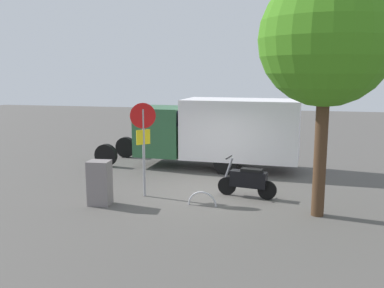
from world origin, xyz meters
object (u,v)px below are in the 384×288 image
at_px(bike_rack_hoop, 202,206).
at_px(box_truck_near, 216,129).
at_px(motorcycle, 248,180).
at_px(street_tree, 326,40).
at_px(utility_cabinet, 100,183).
at_px(stop_sign, 143,135).

bearing_deg(bike_rack_hoop, box_truck_near, -84.33).
height_order(motorcycle, street_tree, street_tree).
xyz_separation_m(box_truck_near, utility_cabinet, (2.38, 5.37, -0.90)).
height_order(motorcycle, utility_cabinet, utility_cabinet).
bearing_deg(bike_rack_hoop, street_tree, 178.48).
bearing_deg(street_tree, box_truck_near, -53.77).
bearing_deg(box_truck_near, bike_rack_hoop, 98.18).
distance_m(stop_sign, utility_cabinet, 1.90).
bearing_deg(street_tree, stop_sign, -6.82).
relative_size(motorcycle, utility_cabinet, 1.42).
height_order(box_truck_near, street_tree, street_tree).
height_order(stop_sign, bike_rack_hoop, stop_sign).
bearing_deg(bike_rack_hoop, utility_cabinet, 10.60).
bearing_deg(box_truck_near, stop_sign, 74.22).
relative_size(motorcycle, bike_rack_hoop, 2.12).
xyz_separation_m(street_tree, utility_cabinet, (5.99, 0.45, -3.88)).
relative_size(stop_sign, street_tree, 0.46).
bearing_deg(bike_rack_hoop, stop_sign, -15.22).
relative_size(box_truck_near, bike_rack_hoop, 9.40).
bearing_deg(street_tree, bike_rack_hoop, -1.52).
height_order(box_truck_near, motorcycle, box_truck_near).
bearing_deg(motorcycle, bike_rack_hoop, 53.76).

